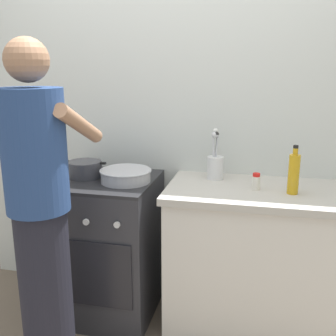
{
  "coord_description": "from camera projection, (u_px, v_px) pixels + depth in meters",
  "views": [
    {
      "loc": [
        0.54,
        -2.05,
        1.57
      ],
      "look_at": [
        0.05,
        0.12,
        1.0
      ],
      "focal_mm": 42.33,
      "sensor_mm": 36.0,
      "label": 1
    }
  ],
  "objects": [
    {
      "name": "utensil_crock",
      "position": [
        215.0,
        164.0,
        2.42
      ],
      "size": [
        0.1,
        0.1,
        0.31
      ],
      "color": "silver",
      "rests_on": "countertop"
    },
    {
      "name": "oil_bottle",
      "position": [
        294.0,
        173.0,
        2.13
      ],
      "size": [
        0.06,
        0.06,
        0.27
      ],
      "color": "gold",
      "rests_on": "countertop"
    },
    {
      "name": "countertop",
      "position": [
        251.0,
        260.0,
        2.35
      ],
      "size": [
        1.0,
        0.6,
        0.9
      ],
      "color": "silver",
      "rests_on": "ground"
    },
    {
      "name": "pot",
      "position": [
        85.0,
        169.0,
        2.46
      ],
      "size": [
        0.28,
        0.21,
        0.1
      ],
      "color": "#38383D",
      "rests_on": "stove_range"
    },
    {
      "name": "back_wall",
      "position": [
        204.0,
        118.0,
        2.56
      ],
      "size": [
        3.2,
        0.1,
        2.5
      ],
      "color": "silver",
      "rests_on": "ground"
    },
    {
      "name": "ground",
      "position": [
        156.0,
        329.0,
        2.44
      ],
      "size": [
        6.0,
        6.0,
        0.0
      ],
      "primitive_type": "plane",
      "color": "#6B5B4C"
    },
    {
      "name": "person",
      "position": [
        41.0,
        217.0,
        1.92
      ],
      "size": [
        0.41,
        0.5,
        1.7
      ],
      "color": "black",
      "rests_on": "ground"
    },
    {
      "name": "mixing_bowl",
      "position": [
        126.0,
        175.0,
        2.37
      ],
      "size": [
        0.31,
        0.31,
        0.08
      ],
      "color": "#B7B7BC",
      "rests_on": "stove_range"
    },
    {
      "name": "stove_range",
      "position": [
        108.0,
        246.0,
        2.54
      ],
      "size": [
        0.6,
        0.62,
        0.9
      ],
      "color": "#2D2D33",
      "rests_on": "ground"
    },
    {
      "name": "spice_bottle",
      "position": [
        256.0,
        182.0,
        2.22
      ],
      "size": [
        0.04,
        0.04,
        0.09
      ],
      "color": "silver",
      "rests_on": "countertop"
    }
  ]
}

